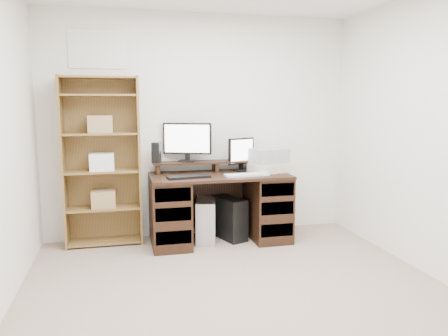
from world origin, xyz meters
name	(u,v)px	position (x,y,z in m)	size (l,w,h in m)	color
room	(251,142)	(0.00, 0.00, 1.25)	(3.54, 4.04, 2.54)	tan
desk	(220,206)	(0.15, 1.64, 0.39)	(1.50, 0.70, 0.75)	black
riser_shelf	(215,163)	(0.15, 1.85, 0.84)	(1.40, 0.22, 0.12)	black
monitor_wide	(187,140)	(-0.17, 1.86, 1.11)	(0.52, 0.23, 0.43)	black
monitor_small	(241,153)	(0.44, 1.82, 0.95)	(0.33, 0.19, 0.37)	black
speaker	(156,153)	(-0.51, 1.84, 0.98)	(0.09, 0.09, 0.22)	black
keyboard_black	(189,177)	(-0.21, 1.49, 0.76)	(0.45, 0.15, 0.02)	black
keyboard_white	(247,175)	(0.41, 1.47, 0.76)	(0.47, 0.14, 0.02)	silver
mouse	(278,172)	(0.78, 1.54, 0.77)	(0.09, 0.06, 0.04)	silver
printer	(269,168)	(0.72, 1.66, 0.80)	(0.40, 0.30, 0.10)	beige
basket	(269,156)	(0.72, 1.66, 0.93)	(0.38, 0.27, 0.16)	#949A9E
tower_silver	(206,220)	(0.00, 1.69, 0.23)	(0.21, 0.46, 0.46)	#B2B4B9
tower_black	(229,218)	(0.27, 1.71, 0.23)	(0.34, 0.51, 0.47)	black
bookshelf	(102,160)	(-1.09, 1.86, 0.92)	(0.80, 0.30, 1.80)	olive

